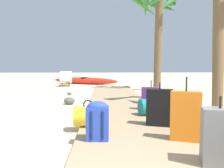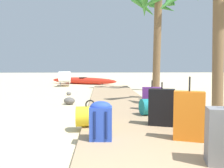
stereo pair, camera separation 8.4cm
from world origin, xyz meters
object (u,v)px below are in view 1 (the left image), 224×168
at_px(palm_tree_far_right, 158,16).
at_px(suitcase_black, 160,107).
at_px(suitcase_orange, 186,116).
at_px(lounge_chair, 66,80).
at_px(suitcase_grey, 219,137).
at_px(duffel_bag_teal, 152,107).
at_px(duffel_bag_yellow, 88,116).
at_px(kayak, 85,81).
at_px(backpack_blue, 97,120).
at_px(suitcase_purple, 151,98).

bearing_deg(palm_tree_far_right, suitcase_black, -102.43).
relative_size(suitcase_orange, lounge_chair, 0.54).
bearing_deg(suitcase_grey, suitcase_orange, 94.83).
bearing_deg(palm_tree_far_right, suitcase_orange, -99.74).
distance_m(suitcase_black, duffel_bag_teal, 0.91).
distance_m(duffel_bag_yellow, palm_tree_far_right, 7.34).
bearing_deg(duffel_bag_yellow, suitcase_grey, -48.41).
xyz_separation_m(suitcase_grey, kayak, (-2.27, 11.67, -0.18)).
bearing_deg(suitcase_orange, backpack_blue, 176.77).
bearing_deg(kayak, lounge_chair, -126.26).
relative_size(suitcase_black, suitcase_purple, 1.09).
xyz_separation_m(suitcase_orange, kayak, (-2.21, 10.86, -0.22)).
bearing_deg(lounge_chair, suitcase_purple, -67.44).
distance_m(suitcase_orange, palm_tree_far_right, 7.65).
bearing_deg(duffel_bag_yellow, lounge_chair, 101.00).
height_order(duffel_bag_yellow, suitcase_grey, suitcase_grey).
xyz_separation_m(duffel_bag_yellow, kayak, (-0.83, 10.05, -0.05)).
relative_size(duffel_bag_yellow, suitcase_purple, 0.72).
relative_size(suitcase_purple, palm_tree_far_right, 0.17).
relative_size(backpack_blue, suitcase_orange, 0.62).
height_order(suitcase_purple, suitcase_grey, suitcase_grey).
height_order(suitcase_black, suitcase_orange, suitcase_orange).
bearing_deg(suitcase_orange, palm_tree_far_right, 80.26).
bearing_deg(suitcase_orange, duffel_bag_yellow, 149.25).
relative_size(suitcase_black, suitcase_grey, 1.03).
bearing_deg(kayak, suitcase_orange, -78.53).
bearing_deg(duffel_bag_teal, kayak, 102.95).
relative_size(suitcase_purple, suitcase_grey, 0.95).
bearing_deg(lounge_chair, kayak, 53.74).
relative_size(suitcase_purple, lounge_chair, 0.42).
bearing_deg(lounge_chair, duffel_bag_teal, -69.37).
relative_size(palm_tree_far_right, lounge_chair, 2.55).
xyz_separation_m(suitcase_purple, palm_tree_far_right, (1.23, 4.78, 2.81)).
bearing_deg(backpack_blue, lounge_chair, 101.18).
relative_size(suitcase_black, suitcase_orange, 0.85).
xyz_separation_m(suitcase_black, kayak, (-2.04, 10.04, -0.19)).
xyz_separation_m(duffel_bag_teal, lounge_chair, (-2.99, 7.94, 0.08)).
distance_m(suitcase_black, palm_tree_far_right, 6.94).
height_order(palm_tree_far_right, lounge_chair, palm_tree_far_right).
xyz_separation_m(suitcase_black, lounge_chair, (-2.93, 8.83, -0.06)).
xyz_separation_m(backpack_blue, suitcase_grey, (1.26, -0.87, 0.01)).
bearing_deg(kayak, duffel_bag_yellow, -85.26).
distance_m(duffel_bag_yellow, kayak, 10.08).
xyz_separation_m(suitcase_black, suitcase_orange, (0.16, -0.82, 0.03)).
distance_m(suitcase_black, suitcase_grey, 1.65).
distance_m(suitcase_black, lounge_chair, 9.31).
relative_size(duffel_bag_teal, lounge_chair, 0.36).
bearing_deg(suitcase_purple, duffel_bag_teal, -98.36).
xyz_separation_m(duffel_bag_yellow, suitcase_grey, (1.44, -1.62, 0.12)).
bearing_deg(suitcase_grey, duffel_bag_teal, 93.86).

